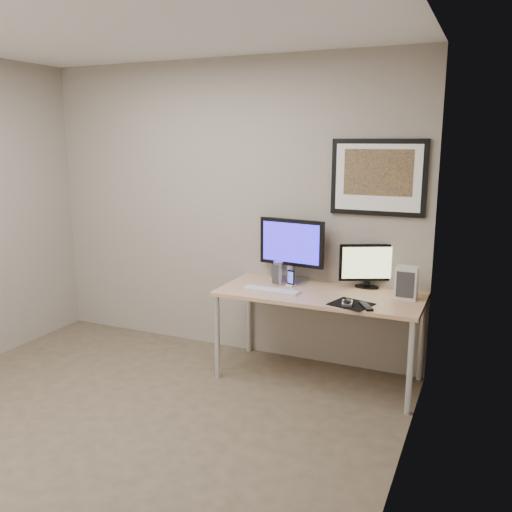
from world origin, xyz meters
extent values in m
plane|color=#4B422F|center=(0.00, 0.00, 0.00)|extent=(3.60, 3.60, 0.00)
plane|color=white|center=(0.00, 0.00, 2.60)|extent=(3.60, 3.60, 0.00)
plane|color=gray|center=(0.00, 1.70, 1.30)|extent=(3.60, 0.00, 3.60)
plane|color=gray|center=(1.80, 0.00, 1.30)|extent=(0.00, 3.40, 3.40)
cube|color=#AA7B52|center=(1.00, 1.35, 0.71)|extent=(1.60, 0.70, 0.03)
cylinder|color=silver|center=(0.24, 1.04, 0.35)|extent=(0.04, 0.04, 0.70)
cylinder|color=silver|center=(0.24, 1.66, 0.35)|extent=(0.04, 0.04, 0.70)
cylinder|color=silver|center=(1.76, 1.04, 0.35)|extent=(0.04, 0.04, 0.70)
cylinder|color=silver|center=(1.76, 1.66, 0.35)|extent=(0.04, 0.04, 0.70)
cube|color=black|center=(1.35, 1.68, 1.62)|extent=(0.75, 0.03, 0.60)
cube|color=white|center=(1.35, 1.67, 1.62)|extent=(0.67, 0.00, 0.52)
cube|color=gold|center=(1.35, 1.66, 1.66)|extent=(0.54, 0.00, 0.36)
cube|color=#B0B0B5|center=(0.67, 1.60, 0.74)|extent=(0.29, 0.22, 0.02)
cube|color=#B0B0B5|center=(0.67, 1.60, 0.81)|extent=(0.06, 0.05, 0.11)
cube|color=black|center=(0.67, 1.60, 1.06)|extent=(0.58, 0.10, 0.40)
cube|color=#2015C1|center=(0.67, 1.58, 1.06)|extent=(0.52, 0.06, 0.33)
cube|color=black|center=(1.31, 1.64, 0.74)|extent=(0.22, 0.18, 0.02)
cube|color=black|center=(1.31, 1.64, 0.77)|extent=(0.06, 0.05, 0.04)
cube|color=black|center=(1.31, 1.64, 0.94)|extent=(0.43, 0.22, 0.30)
cube|color=#B0BB7C|center=(1.31, 1.62, 0.94)|extent=(0.38, 0.18, 0.26)
cylinder|color=#B0B0B5|center=(0.49, 1.65, 0.82)|extent=(0.09, 0.09, 0.18)
cylinder|color=#B0B0B5|center=(0.61, 1.43, 0.83)|extent=(0.10, 0.10, 0.20)
cube|color=black|center=(0.73, 1.43, 0.80)|extent=(0.08, 0.08, 0.14)
cube|color=#BBBABF|center=(0.63, 1.23, 0.74)|extent=(0.48, 0.14, 0.02)
cube|color=black|center=(1.30, 1.14, 0.73)|extent=(0.34, 0.32, 0.00)
ellipsoid|color=black|center=(1.28, 1.11, 0.75)|extent=(0.08, 0.13, 0.04)
cube|color=black|center=(1.42, 1.10, 0.74)|extent=(0.14, 0.18, 0.02)
cube|color=silver|center=(1.65, 1.45, 0.85)|extent=(0.17, 0.12, 0.25)
camera|label=1|loc=(2.19, -2.62, 1.91)|focal=38.00mm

